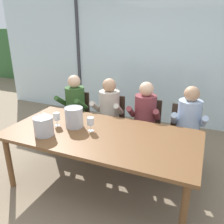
{
  "coord_description": "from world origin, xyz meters",
  "views": [
    {
      "loc": [
        1.09,
        -2.22,
        1.96
      ],
      "look_at": [
        0.0,
        0.35,
        0.9
      ],
      "focal_mm": 36.77,
      "sensor_mm": 36.0,
      "label": 1
    }
  ],
  "objects_px": {
    "dining_table": "(101,138)",
    "ice_bucket_secondary": "(74,117)",
    "person_maroon_top": "(144,117)",
    "wine_glass_by_left_taster": "(91,122)",
    "person_beige_jumper": "(108,112)",
    "chair_right_of_center": "(184,131)",
    "chair_near_curtain": "(76,113)",
    "chair_center": "(146,124)",
    "person_olive_shirt": "(73,107)",
    "person_pale_blue_shirt": "(188,124)",
    "chair_left_of_center": "(110,118)",
    "ice_bucket_primary": "(44,126)",
    "wine_glass_near_bucket": "(57,117)"
  },
  "relations": [
    {
      "from": "person_pale_blue_shirt",
      "to": "ice_bucket_primary",
      "type": "distance_m",
      "value": 1.9
    },
    {
      "from": "person_beige_jumper",
      "to": "person_maroon_top",
      "type": "relative_size",
      "value": 1.0
    },
    {
      "from": "person_olive_shirt",
      "to": "wine_glass_by_left_taster",
      "type": "distance_m",
      "value": 1.14
    },
    {
      "from": "person_olive_shirt",
      "to": "ice_bucket_secondary",
      "type": "distance_m",
      "value": 0.96
    },
    {
      "from": "person_pale_blue_shirt",
      "to": "wine_glass_near_bucket",
      "type": "height_order",
      "value": "person_pale_blue_shirt"
    },
    {
      "from": "chair_right_of_center",
      "to": "ice_bucket_primary",
      "type": "bearing_deg",
      "value": -140.04
    },
    {
      "from": "dining_table",
      "to": "chair_right_of_center",
      "type": "height_order",
      "value": "chair_right_of_center"
    },
    {
      "from": "chair_near_curtain",
      "to": "person_pale_blue_shirt",
      "type": "bearing_deg",
      "value": -3.94
    },
    {
      "from": "person_maroon_top",
      "to": "wine_glass_by_left_taster",
      "type": "xyz_separation_m",
      "value": [
        -0.45,
        -0.82,
        0.18
      ]
    },
    {
      "from": "dining_table",
      "to": "ice_bucket_secondary",
      "type": "relative_size",
      "value": 9.01
    },
    {
      "from": "chair_center",
      "to": "person_olive_shirt",
      "type": "xyz_separation_m",
      "value": [
        -1.22,
        -0.16,
        0.17
      ]
    },
    {
      "from": "chair_left_of_center",
      "to": "chair_right_of_center",
      "type": "xyz_separation_m",
      "value": [
        1.18,
        -0.04,
        0.0
      ]
    },
    {
      "from": "person_pale_blue_shirt",
      "to": "chair_near_curtain",
      "type": "bearing_deg",
      "value": 171.05
    },
    {
      "from": "person_beige_jumper",
      "to": "wine_glass_near_bucket",
      "type": "distance_m",
      "value": 0.93
    },
    {
      "from": "person_pale_blue_shirt",
      "to": "ice_bucket_secondary",
      "type": "bearing_deg",
      "value": -154.1
    },
    {
      "from": "person_pale_blue_shirt",
      "to": "ice_bucket_secondary",
      "type": "height_order",
      "value": "person_pale_blue_shirt"
    },
    {
      "from": "chair_near_curtain",
      "to": "person_olive_shirt",
      "type": "relative_size",
      "value": 0.74
    },
    {
      "from": "ice_bucket_primary",
      "to": "ice_bucket_secondary",
      "type": "distance_m",
      "value": 0.4
    },
    {
      "from": "chair_left_of_center",
      "to": "ice_bucket_secondary",
      "type": "xyz_separation_m",
      "value": [
        -0.09,
        -0.95,
        0.36
      ]
    },
    {
      "from": "person_olive_shirt",
      "to": "person_pale_blue_shirt",
      "type": "height_order",
      "value": "same"
    },
    {
      "from": "chair_center",
      "to": "chair_right_of_center",
      "type": "bearing_deg",
      "value": -11.74
    },
    {
      "from": "dining_table",
      "to": "person_olive_shirt",
      "type": "height_order",
      "value": "person_olive_shirt"
    },
    {
      "from": "chair_left_of_center",
      "to": "wine_glass_near_bucket",
      "type": "relative_size",
      "value": 5.1
    },
    {
      "from": "chair_left_of_center",
      "to": "chair_center",
      "type": "height_order",
      "value": "same"
    },
    {
      "from": "chair_center",
      "to": "person_maroon_top",
      "type": "xyz_separation_m",
      "value": [
        -0.0,
        -0.16,
        0.17
      ]
    },
    {
      "from": "person_pale_blue_shirt",
      "to": "ice_bucket_primary",
      "type": "bearing_deg",
      "value": -148.35
    },
    {
      "from": "dining_table",
      "to": "wine_glass_by_left_taster",
      "type": "distance_m",
      "value": 0.23
    },
    {
      "from": "chair_center",
      "to": "ice_bucket_primary",
      "type": "relative_size",
      "value": 3.8
    },
    {
      "from": "person_beige_jumper",
      "to": "ice_bucket_primary",
      "type": "relative_size",
      "value": 5.17
    },
    {
      "from": "chair_near_curtain",
      "to": "dining_table",
      "type": "bearing_deg",
      "value": -45.47
    },
    {
      "from": "chair_near_curtain",
      "to": "chair_center",
      "type": "xyz_separation_m",
      "value": [
        1.26,
        0.03,
        0.0
      ]
    },
    {
      "from": "chair_right_of_center",
      "to": "ice_bucket_primary",
      "type": "height_order",
      "value": "ice_bucket_primary"
    },
    {
      "from": "ice_bucket_secondary",
      "to": "chair_center",
      "type": "bearing_deg",
      "value": 53.68
    },
    {
      "from": "chair_left_of_center",
      "to": "ice_bucket_secondary",
      "type": "relative_size",
      "value": 3.45
    },
    {
      "from": "person_olive_shirt",
      "to": "wine_glass_near_bucket",
      "type": "xyz_separation_m",
      "value": [
        0.3,
        -0.85,
        0.18
      ]
    },
    {
      "from": "chair_center",
      "to": "person_olive_shirt",
      "type": "bearing_deg",
      "value": -179.82
    },
    {
      "from": "chair_near_curtain",
      "to": "chair_left_of_center",
      "type": "xyz_separation_m",
      "value": [
        0.64,
        0.03,
        0.0
      ]
    },
    {
      "from": "wine_glass_by_left_taster",
      "to": "ice_bucket_secondary",
      "type": "bearing_deg",
      "value": 173.36
    },
    {
      "from": "dining_table",
      "to": "person_beige_jumper",
      "type": "distance_m",
      "value": 0.88
    },
    {
      "from": "chair_near_curtain",
      "to": "chair_left_of_center",
      "type": "distance_m",
      "value": 0.65
    },
    {
      "from": "chair_right_of_center",
      "to": "wine_glass_near_bucket",
      "type": "distance_m",
      "value": 1.81
    },
    {
      "from": "person_maroon_top",
      "to": "wine_glass_by_left_taster",
      "type": "bearing_deg",
      "value": -123.09
    },
    {
      "from": "chair_near_curtain",
      "to": "chair_right_of_center",
      "type": "distance_m",
      "value": 1.83
    },
    {
      "from": "chair_center",
      "to": "wine_glass_near_bucket",
      "type": "xyz_separation_m",
      "value": [
        -0.92,
        -1.01,
        0.35
      ]
    },
    {
      "from": "person_maroon_top",
      "to": "person_pale_blue_shirt",
      "type": "xyz_separation_m",
      "value": [
        0.62,
        0.0,
        0.0
      ]
    },
    {
      "from": "chair_center",
      "to": "ice_bucket_secondary",
      "type": "bearing_deg",
      "value": -133.69
    },
    {
      "from": "person_beige_jumper",
      "to": "chair_right_of_center",
      "type": "bearing_deg",
      "value": 0.85
    },
    {
      "from": "chair_left_of_center",
      "to": "chair_center",
      "type": "xyz_separation_m",
      "value": [
        0.61,
        0.0,
        0.0
      ]
    },
    {
      "from": "chair_right_of_center",
      "to": "wine_glass_near_bucket",
      "type": "height_order",
      "value": "wine_glass_near_bucket"
    },
    {
      "from": "dining_table",
      "to": "wine_glass_near_bucket",
      "type": "relative_size",
      "value": 13.32
    }
  ]
}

